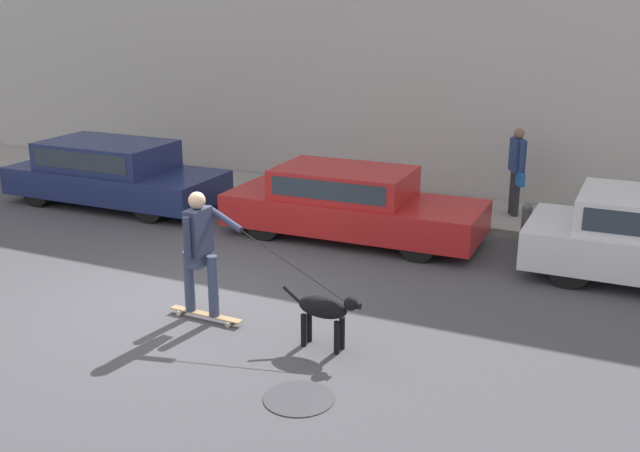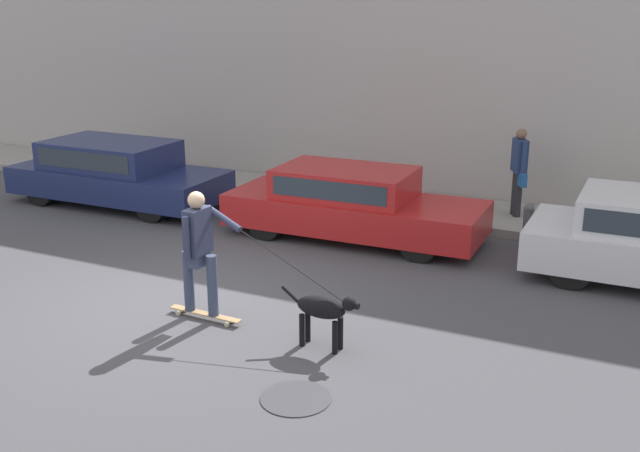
{
  "view_description": "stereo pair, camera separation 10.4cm",
  "coord_description": "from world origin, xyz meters",
  "px_view_note": "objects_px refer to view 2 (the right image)",
  "views": [
    {
      "loc": [
        5.8,
        -8.04,
        4.15
      ],
      "look_at": [
        1.38,
        1.34,
        0.95
      ],
      "focal_mm": 42.0,
      "sensor_mm": 36.0,
      "label": 1
    },
    {
      "loc": [
        5.89,
        -7.99,
        4.15
      ],
      "look_at": [
        1.38,
        1.34,
        0.95
      ],
      "focal_mm": 42.0,
      "sensor_mm": 36.0,
      "label": 2
    }
  ],
  "objects_px": {
    "parked_car_1": "(352,205)",
    "skateboarder": "(199,247)",
    "fire_hydrant": "(528,224)",
    "dog": "(323,310)",
    "pedestrian_with_bag": "(519,168)",
    "parked_car_0": "(116,173)"
  },
  "relations": [
    {
      "from": "parked_car_1",
      "to": "skateboarder",
      "type": "distance_m",
      "value": 4.12
    },
    {
      "from": "parked_car_1",
      "to": "fire_hydrant",
      "type": "relative_size",
      "value": 6.04
    },
    {
      "from": "dog",
      "to": "pedestrian_with_bag",
      "type": "bearing_deg",
      "value": 83.1
    },
    {
      "from": "parked_car_0",
      "to": "parked_car_1",
      "type": "relative_size",
      "value": 0.99
    },
    {
      "from": "dog",
      "to": "pedestrian_with_bag",
      "type": "height_order",
      "value": "pedestrian_with_bag"
    },
    {
      "from": "skateboarder",
      "to": "pedestrian_with_bag",
      "type": "relative_size",
      "value": 1.63
    },
    {
      "from": "parked_car_1",
      "to": "dog",
      "type": "distance_m",
      "value": 4.41
    },
    {
      "from": "pedestrian_with_bag",
      "to": "fire_hydrant",
      "type": "height_order",
      "value": "pedestrian_with_bag"
    },
    {
      "from": "skateboarder",
      "to": "dog",
      "type": "bearing_deg",
      "value": -0.69
    },
    {
      "from": "parked_car_0",
      "to": "dog",
      "type": "relative_size",
      "value": 4.27
    },
    {
      "from": "parked_car_0",
      "to": "skateboarder",
      "type": "height_order",
      "value": "skateboarder"
    },
    {
      "from": "parked_car_1",
      "to": "parked_car_0",
      "type": "bearing_deg",
      "value": 178.58
    },
    {
      "from": "parked_car_0",
      "to": "parked_car_1",
      "type": "distance_m",
      "value": 5.3
    },
    {
      "from": "parked_car_1",
      "to": "skateboarder",
      "type": "height_order",
      "value": "skateboarder"
    },
    {
      "from": "dog",
      "to": "parked_car_0",
      "type": "bearing_deg",
      "value": 150.42
    },
    {
      "from": "skateboarder",
      "to": "pedestrian_with_bag",
      "type": "xyz_separation_m",
      "value": [
        2.85,
        6.25,
        0.07
      ]
    },
    {
      "from": "skateboarder",
      "to": "pedestrian_with_bag",
      "type": "height_order",
      "value": "pedestrian_with_bag"
    },
    {
      "from": "dog",
      "to": "fire_hydrant",
      "type": "relative_size",
      "value": 1.4
    },
    {
      "from": "parked_car_0",
      "to": "skateboarder",
      "type": "relative_size",
      "value": 1.68
    },
    {
      "from": "parked_car_0",
      "to": "dog",
      "type": "height_order",
      "value": "parked_car_0"
    },
    {
      "from": "parked_car_0",
      "to": "skateboarder",
      "type": "distance_m",
      "value": 6.39
    },
    {
      "from": "fire_hydrant",
      "to": "skateboarder",
      "type": "bearing_deg",
      "value": -123.6
    }
  ]
}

